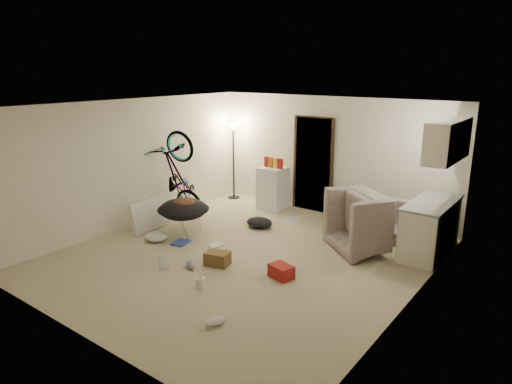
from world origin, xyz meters
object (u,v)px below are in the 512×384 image
Objects in this scene: floor_lamp at (233,145)px; drink_case_a at (217,258)px; sofa at (382,219)px; juicer at (201,282)px; tv_box at (149,215)px; saucer_chair at (184,214)px; kitchen_counter at (430,229)px; drink_case_b at (281,271)px; armchair at (377,228)px; mini_fridge at (273,188)px; bicycle at (179,196)px.

floor_lamp is 4.79× the size of drink_case_a.
juicer is at bearing 68.26° from sofa.
tv_box is (-3.71, -2.52, 0.01)m from sofa.
saucer_chair is 1.62m from drink_case_a.
floor_lamp is 2.78m from saucer_chair.
drink_case_b is (-1.48, -2.30, -0.34)m from kitchen_counter.
tv_box is (-3.93, -1.73, -0.08)m from armchair.
armchair is 3.27m from juicer.
floor_lamp reaches higher than drink_case_b.
armchair is 2.10m from drink_case_b.
drink_case_b is 1.71× the size of juicer.
mini_fridge is at bearing 60.95° from tv_box.
floor_lamp is 8.87× the size of juicer.
tv_box reaches higher than juicer.
tv_box is (0.10, -2.72, -1.01)m from floor_lamp.
floor_lamp reaches higher than saucer_chair.
bicycle is 0.85m from tv_box.
bicycle is 5.06× the size of drink_case_a.
bicycle is (-3.71, -1.70, 0.21)m from sofa.
sofa is 2.03× the size of saucer_chair.
saucer_chair is 2.77× the size of drink_case_b.
drink_case_a is (1.44, -0.68, -0.30)m from saucer_chair.
tv_box is 4.41× the size of juicer.
saucer_chair is at bearing 10.51° from tv_box.
mini_fridge is (-2.60, 0.10, 0.18)m from sofa.
mini_fridge is 3.58m from drink_case_b.
tv_box reaches higher than sofa.
drink_case_b is at bearing 51.81° from juicer.
kitchen_counter reaches higher than saucer_chair.
floor_lamp is 4.95m from kitchen_counter.
bicycle reaches higher than kitchen_counter.
mini_fridge is (1.21, -0.10, -0.84)m from floor_lamp.
kitchen_counter is 3.61m from drink_case_a.
bicycle reaches higher than juicer.
kitchen_counter is at bearing 55.62° from juicer.
bicycle is 0.96m from saucer_chair.
drink_case_b is (2.14, -2.85, -0.36)m from mini_fridge.
floor_lamp is 2.01× the size of tv_box.
kitchen_counter is at bearing -9.40° from mini_fridge.
floor_lamp is 4.08m from drink_case_a.
tv_box is at bearing -156.39° from kitchen_counter.
bicycle is at bearing -165.23° from kitchen_counter.
sofa reaches higher than drink_case_a.
armchair is 3.07× the size of drink_case_a.
sofa is at bearing 28.15° from tv_box.
juicer is at bearing -70.73° from mini_fridge.
mini_fridge is (1.11, 1.80, -0.04)m from bicycle.
bicycle is at bearing 20.92° from sofa.
sofa is 0.82m from armchair.
floor_lamp is 4.85m from juicer.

